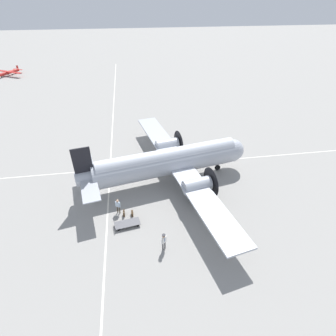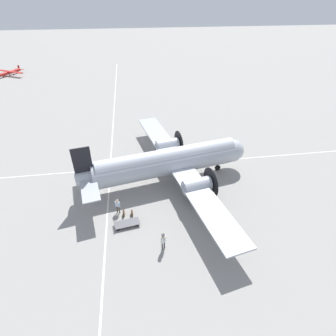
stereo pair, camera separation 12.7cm
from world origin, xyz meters
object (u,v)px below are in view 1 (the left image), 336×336
object	(u,v)px
airliner_main	(172,161)
light_aircraft_distant	(8,73)
suitcase_near_door	(132,213)
baggage_cart	(127,223)
suitcase_upright_spare	(124,213)
passenger_boarding	(118,205)
crew_foreground	(164,240)

from	to	relation	value
airliner_main	light_aircraft_distant	size ratio (longest dim) A/B	3.03
suitcase_near_door	light_aircraft_distant	bearing A→B (deg)	28.02
airliner_main	baggage_cart	xyz separation A→B (m)	(-6.47, 5.28, -2.33)
suitcase_near_door	baggage_cart	distance (m)	1.44
suitcase_near_door	suitcase_upright_spare	size ratio (longest dim) A/B	0.88
airliner_main	passenger_boarding	xyz separation A→B (m)	(-4.57, 6.06, -1.59)
airliner_main	suitcase_near_door	distance (m)	7.38
suitcase_near_door	passenger_boarding	bearing A→B (deg)	66.87
suitcase_near_door	crew_foreground	bearing A→B (deg)	-150.83
suitcase_upright_spare	baggage_cart	bearing A→B (deg)	-169.35
baggage_cart	light_aircraft_distant	bearing A→B (deg)	108.16
airliner_main	suitcase_near_door	world-z (taller)	airliner_main
passenger_boarding	suitcase_upright_spare	bearing A→B (deg)	-14.96
baggage_cart	light_aircraft_distant	world-z (taller)	light_aircraft_distant
baggage_cart	light_aircraft_distant	xyz separation A→B (m)	(57.25, 29.22, 0.51)
suitcase_near_door	baggage_cart	xyz separation A→B (m)	(-1.34, 0.53, 0.05)
passenger_boarding	baggage_cart	world-z (taller)	passenger_boarding
airliner_main	crew_foreground	size ratio (longest dim) A/B	14.90
crew_foreground	suitcase_near_door	xyz separation A→B (m)	(4.50, 2.51, -0.87)
passenger_boarding	suitcase_upright_spare	size ratio (longest dim) A/B	2.79
crew_foreground	light_aircraft_distant	size ratio (longest dim) A/B	0.20
passenger_boarding	baggage_cart	xyz separation A→B (m)	(-1.90, -0.78, -0.73)
airliner_main	suitcase_near_door	size ratio (longest dim) A/B	50.30
suitcase_upright_spare	baggage_cart	xyz separation A→B (m)	(-1.41, -0.27, 0.00)
crew_foreground	suitcase_upright_spare	distance (m)	5.70
suitcase_near_door	light_aircraft_distant	distance (m)	63.33
airliner_main	passenger_boarding	size ratio (longest dim) A/B	15.76
passenger_boarding	suitcase_near_door	xyz separation A→B (m)	(-0.56, -1.31, -0.78)
suitcase_near_door	suitcase_upright_spare	bearing A→B (deg)	84.90
suitcase_upright_spare	passenger_boarding	bearing A→B (deg)	46.63
suitcase_upright_spare	light_aircraft_distant	distance (m)	62.90
airliner_main	baggage_cart	bearing A→B (deg)	-140.44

